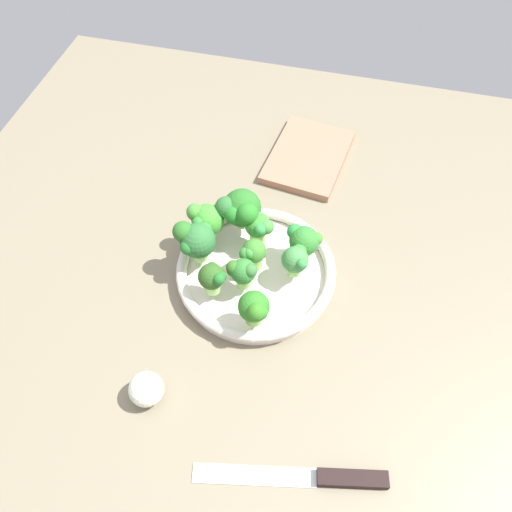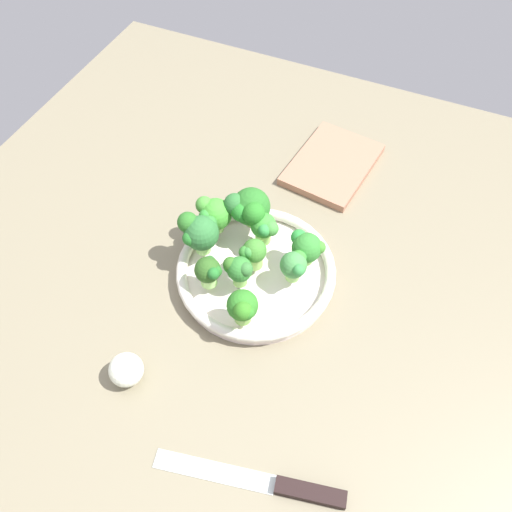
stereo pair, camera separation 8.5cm
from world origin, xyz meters
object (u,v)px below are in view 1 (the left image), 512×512
(broccoli_floret_8, at_px, (304,240))
(cutting_board, at_px, (308,157))
(broccoli_floret_0, at_px, (256,309))
(bowl, at_px, (256,272))
(broccoli_floret_5, at_px, (206,220))
(broccoli_floret_9, at_px, (242,272))
(broccoli_floret_4, at_px, (296,259))
(broccoli_floret_6, at_px, (240,209))
(knife, at_px, (317,477))
(garlic_bulb, at_px, (146,389))
(broccoli_floret_1, at_px, (259,227))
(broccoli_floret_3, at_px, (252,253))
(broccoli_floret_2, at_px, (196,240))
(broccoli_floret_7, at_px, (213,277))

(broccoli_floret_8, height_order, cutting_board, broccoli_floret_8)
(broccoli_floret_0, bearing_deg, bowl, 14.23)
(bowl, xyz_separation_m, broccoli_floret_5, (0.05, 0.10, 0.06))
(bowl, bearing_deg, broccoli_floret_9, 161.82)
(broccoli_floret_4, height_order, broccoli_floret_5, broccoli_floret_5)
(broccoli_floret_6, xyz_separation_m, knife, (-0.38, -0.21, -0.08))
(broccoli_floret_6, bearing_deg, broccoli_floret_0, -157.75)
(broccoli_floret_0, relative_size, garlic_bulb, 1.29)
(broccoli_floret_5, height_order, knife, broccoli_floret_5)
(bowl, distance_m, broccoli_floret_5, 0.12)
(broccoli_floret_1, distance_m, broccoli_floret_8, 0.08)
(broccoli_floret_0, height_order, broccoli_floret_8, broccoli_floret_0)
(broccoli_floret_3, relative_size, cutting_board, 0.30)
(broccoli_floret_0, height_order, broccoli_floret_3, broccoli_floret_0)
(broccoli_floret_9, relative_size, knife, 0.22)
(broccoli_floret_2, bearing_deg, broccoli_floret_9, -112.24)
(bowl, xyz_separation_m, cutting_board, (0.31, -0.03, -0.01))
(broccoli_floret_5, height_order, broccoli_floret_7, broccoli_floret_5)
(broccoli_floret_1, height_order, broccoli_floret_8, broccoli_floret_1)
(broccoli_floret_6, height_order, broccoli_floret_7, broccoli_floret_6)
(bowl, relative_size, broccoli_floret_2, 3.42)
(bowl, xyz_separation_m, broccoli_floret_8, (0.05, -0.07, 0.05))
(broccoli_floret_9, bearing_deg, broccoli_floret_7, 116.21)
(broccoli_floret_6, bearing_deg, broccoli_floret_1, -118.01)
(broccoli_floret_1, bearing_deg, broccoli_floret_5, 95.67)
(broccoli_floret_3, height_order, knife, broccoli_floret_3)
(broccoli_floret_0, bearing_deg, broccoli_floret_1, 12.42)
(broccoli_floret_5, bearing_deg, broccoli_floret_8, -89.42)
(broccoli_floret_3, xyz_separation_m, knife, (-0.30, -0.17, -0.06))
(broccoli_floret_2, distance_m, broccoli_floret_7, 0.07)
(broccoli_floret_5, bearing_deg, cutting_board, -26.80)
(broccoli_floret_8, distance_m, knife, 0.36)
(broccoli_floret_0, bearing_deg, broccoli_floret_4, -19.93)
(broccoli_floret_8, bearing_deg, broccoli_floret_9, 136.36)
(bowl, distance_m, broccoli_floret_3, 0.05)
(broccoli_floret_3, bearing_deg, knife, -151.01)
(broccoli_floret_0, height_order, broccoli_floret_2, broccoli_floret_2)
(broccoli_floret_9, height_order, cutting_board, broccoli_floret_9)
(broccoli_floret_7, bearing_deg, broccoli_floret_2, 38.27)
(broccoli_floret_1, relative_size, garlic_bulb, 1.18)
(broccoli_floret_2, relative_size, broccoli_floret_7, 1.35)
(broccoli_floret_0, xyz_separation_m, broccoli_floret_2, (0.10, 0.13, 0.01))
(bowl, bearing_deg, broccoli_floret_0, -165.77)
(broccoli_floret_0, relative_size, cutting_board, 0.34)
(broccoli_floret_7, relative_size, garlic_bulb, 1.13)
(bowl, bearing_deg, broccoli_floret_1, 8.97)
(garlic_bulb, bearing_deg, broccoli_floret_9, -23.76)
(broccoli_floret_4, height_order, cutting_board, broccoli_floret_4)
(cutting_board, bearing_deg, broccoli_floret_0, 178.99)
(broccoli_floret_1, bearing_deg, bowl, -171.03)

